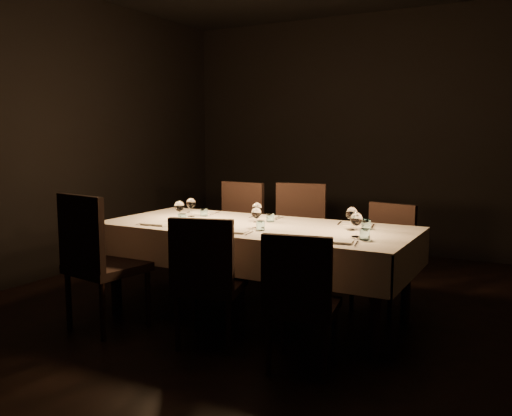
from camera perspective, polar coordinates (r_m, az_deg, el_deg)
The scene contains 14 objects.
room at distance 4.32m, azimuth 0.00°, elevation 7.89°, with size 5.01×6.01×3.01m.
dining_table at distance 4.39m, azimuth 0.00°, elevation -2.76°, with size 2.52×1.12×0.76m.
chair_near_left at distance 4.26m, azimuth -16.39°, elevation -4.97°, with size 0.58×0.58×1.05m.
place_setting_near_left at distance 4.55m, azimuth -8.74°, elevation -0.67°, with size 0.32×0.40×0.17m.
chair_near_center at distance 3.79m, azimuth -5.24°, elevation -7.12°, with size 0.55×0.55×0.93m.
place_setting_near_center at distance 4.15m, azimuth -0.55°, elevation -1.43°, with size 0.31×0.39×0.16m.
chair_near_right at distance 3.39m, azimuth 4.65°, elevation -9.20°, with size 0.50×0.50×0.89m.
place_setting_near_right at distance 3.83m, azimuth 10.12°, elevation -2.22°, with size 0.34×0.40×0.18m.
chair_far_left at distance 5.45m, azimuth -2.13°, elevation -2.18°, with size 0.51×0.51×1.01m.
place_setting_far_left at distance 4.93m, azimuth -6.15°, elevation -0.02°, with size 0.31×0.39×0.17m.
chair_far_center at distance 5.18m, azimuth 4.35°, elevation -2.64°, with size 0.56×0.56×1.02m.
place_setting_far_center at distance 4.59m, azimuth 0.74°, elevation -0.54°, with size 0.31×0.39×0.17m.
chair_far_right at distance 4.79m, azimuth 13.51°, elevation -4.39°, with size 0.51×0.51×0.90m.
place_setting_far_right at distance 4.27m, azimuth 10.52°, elevation -1.21°, with size 0.34×0.40×0.18m.
Camera 1 is at (2.06, -3.80, 1.47)m, focal length 38.00 mm.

